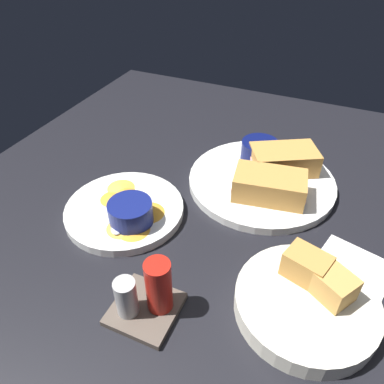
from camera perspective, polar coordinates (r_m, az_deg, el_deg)
name	(u,v)px	position (r cm, az deg, el deg)	size (l,w,h in cm)	color
ground_plane	(231,219)	(69.70, 6.10, -4.24)	(110.00, 110.00, 3.00)	black
plate_sandwich_main	(261,181)	(75.89, 10.64, 1.62)	(29.14, 29.14, 1.60)	white
sandwich_half_near	(269,186)	(69.74, 11.87, 0.98)	(14.21, 9.60, 4.80)	#C68C42
sandwich_half_far	(284,160)	(77.49, 13.96, 4.85)	(15.06, 12.99, 4.80)	#C68C42
ramekin_dark_sauce	(261,151)	(79.53, 10.68, 6.27)	(7.72, 7.72, 4.38)	#0C144C
spoon_by_dark_ramekin	(250,173)	(75.89, 8.98, 2.94)	(2.45, 9.94, 0.80)	silver
plate_chips_companion	(125,210)	(68.96, -10.36, -2.74)	(21.62, 21.62, 1.60)	white
ramekin_light_gravy	(130,212)	(63.95, -9.48, -3.04)	(7.64, 7.64, 3.94)	navy
spoon_by_gravy_ramekin	(119,223)	(64.83, -11.20, -4.70)	(5.06, 9.70, 0.80)	silver
plantain_chip_scatter	(128,208)	(67.52, -9.83, -2.49)	(15.18, 16.06, 0.60)	gold
bread_basket_rear	(307,299)	(55.74, 17.40, -15.55)	(19.75, 19.75, 7.20)	silver
condiment_caddy	(147,296)	(52.36, -6.95, -15.69)	(9.00, 9.00, 9.50)	brown
paper_napkin_folded	(354,266)	(64.69, 23.72, -10.41)	(11.00, 9.00, 0.40)	white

